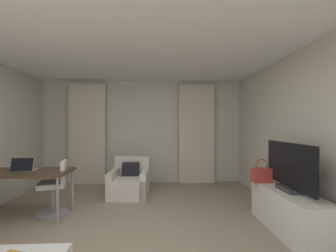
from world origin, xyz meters
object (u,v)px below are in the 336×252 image
desk_chair (55,191)px  tv_console (289,212)px  laptop (24,168)px  handbag_primary (262,175)px  armchair (130,182)px  desk (24,175)px  tv_flatscreen (289,168)px

desk_chair → tv_console: bearing=-12.6°
laptop → handbag_primary: (3.78, -0.23, -0.09)m
armchair → tv_console: (2.39, -1.77, 0.03)m
armchair → desk: armchair is taller
desk_chair → tv_flatscreen: (3.49, -0.78, 0.49)m
desk → tv_console: desk is taller
desk_chair → tv_flatscreen: 3.61m
desk → tv_console: 4.02m
armchair → desk: bearing=-145.3°
armchair → tv_flatscreen: bearing=-36.5°
armchair → desk_chair: (-1.10, -0.99, 0.14)m
armchair → desk: size_ratio=0.65×
laptop → handbag_primary: 3.79m
desk → handbag_primary: (3.78, -0.22, 0.01)m
desk_chair → tv_flatscreen: tv_flatscreen is taller
handbag_primary → desk: bearing=176.7°
tv_console → tv_flatscreen: bearing=90.0°
desk → laptop: laptop is taller
desk_chair → tv_console: desk_chair is taller
desk → handbag_primary: bearing=-3.3°
laptop → tv_console: laptop is taller
tv_flatscreen → tv_console: bearing=-90.0°
armchair → desk_chair: bearing=-138.0°
desk → desk_chair: bearing=10.8°
armchair → desk: 1.93m
desk → handbag_primary: 3.79m
laptop → tv_flatscreen: bearing=-10.2°
desk → handbag_primary: size_ratio=3.83×
armchair → handbag_primary: 2.62m
armchair → tv_console: bearing=-36.5°
armchair → handbag_primary: size_ratio=2.49×
tv_console → tv_flatscreen: 0.60m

